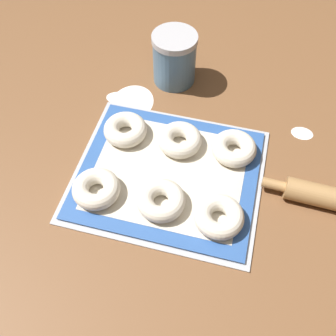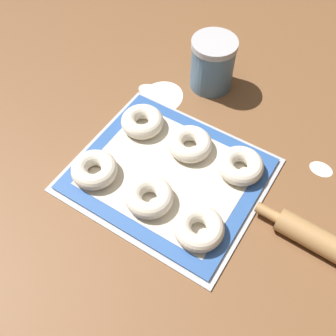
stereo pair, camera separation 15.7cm
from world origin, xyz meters
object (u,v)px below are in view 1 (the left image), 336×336
baking_tray (168,174)px  bagel_back_left (125,130)px  bagel_front_left (96,189)px  bagel_front_center (161,200)px  flour_canister (174,58)px  bagel_back_center (180,140)px  bagel_back_right (234,148)px  bagel_front_right (219,216)px

baking_tray → bagel_back_left: bearing=146.7°
bagel_front_left → bagel_front_center: bearing=2.8°
bagel_back_left → flour_canister: 0.24m
bagel_front_left → bagel_back_center: (0.14, 0.18, 0.00)m
bagel_front_center → bagel_back_center: (-0.00, 0.17, 0.00)m
bagel_front_left → bagel_back_right: same height
bagel_front_right → bagel_back_right: (0.00, 0.18, 0.00)m
flour_canister → baking_tray: bearing=-78.5°
baking_tray → bagel_back_center: (0.01, 0.09, 0.03)m
bagel_front_right → bagel_back_center: size_ratio=1.00×
baking_tray → bagel_front_center: (0.01, -0.08, 0.03)m
baking_tray → bagel_back_center: 0.09m
baking_tray → bagel_back_left: size_ratio=4.04×
bagel_front_center → bagel_back_left: 0.21m
bagel_back_left → bagel_back_center: 0.13m
baking_tray → bagel_front_left: bearing=-146.0°
bagel_front_left → bagel_back_center: size_ratio=1.00×
flour_canister → bagel_back_right: bearing=-48.5°
bagel_back_center → flour_canister: 0.25m
bagel_front_right → flour_canister: 0.45m
baking_tray → bagel_back_left: 0.15m
bagel_back_right → flour_canister: bearing=131.5°
bagel_front_center → bagel_back_left: same height
baking_tray → flour_canister: flour_canister is taller
baking_tray → bagel_front_center: bearing=-85.5°
flour_canister → bagel_back_left: bearing=-105.1°
baking_tray → bagel_back_center: bearing=85.6°
bagel_front_center → flour_canister: flour_canister is taller
bagel_back_left → bagel_front_center: bearing=-51.5°
bagel_front_right → bagel_back_left: 0.31m
bagel_front_center → flour_canister: size_ratio=0.75×
baking_tray → flour_canister: size_ratio=3.02×
baking_tray → bagel_front_left: bagel_front_left is taller
bagel_front_left → bagel_back_right: 0.33m
bagel_back_right → flour_canister: 0.30m
bagel_back_center → bagel_back_right: 0.13m
bagel_front_left → flour_canister: size_ratio=0.75×
bagel_front_left → flour_canister: (0.07, 0.41, 0.04)m
bagel_front_left → bagel_front_right: (0.27, -0.00, 0.00)m
baking_tray → bagel_back_left: bagel_back_left is taller
bagel_front_right → flour_canister: bearing=115.7°
bagel_front_center → flour_canister: (-0.07, 0.40, 0.04)m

